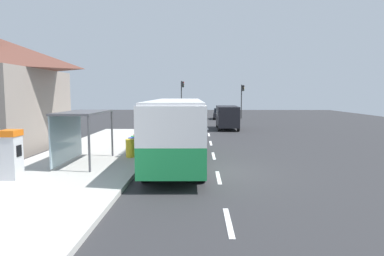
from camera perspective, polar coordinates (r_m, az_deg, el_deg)
name	(u,v)px	position (r m, az deg, el deg)	size (l,w,h in m)	color
ground_plane	(206,135)	(29.24, 2.36, -1.19)	(56.00, 92.00, 0.04)	#2D2D30
sidewalk_platform	(86,161)	(18.32, -17.43, -5.29)	(6.20, 30.00, 0.18)	beige
lane_stripe_seg_0	(229,222)	(9.71, 6.16, -15.46)	(0.16, 2.20, 0.01)	silver
lane_stripe_seg_1	(218,177)	(14.47, 4.47, -8.29)	(0.16, 2.20, 0.01)	silver
lane_stripe_seg_2	(214,156)	(19.36, 3.65, -4.70)	(0.16, 2.20, 0.01)	silver
lane_stripe_seg_3	(211,143)	(24.29, 3.17, -2.56)	(0.16, 2.20, 0.01)	silver
lane_stripe_seg_4	(209,135)	(29.24, 2.85, -1.14)	(0.16, 2.20, 0.01)	silver
lane_stripe_seg_5	(207,129)	(34.21, 2.62, -0.14)	(0.16, 2.20, 0.01)	silver
lane_stripe_seg_6	(206,124)	(39.18, 2.45, 0.61)	(0.16, 2.20, 0.01)	silver
lane_stripe_seg_7	(206,121)	(44.17, 2.32, 1.19)	(0.16, 2.20, 0.01)	silver
bus	(177,127)	(17.12, -2.61, 0.15)	(2.82, 11.07, 3.21)	#1E8C47
white_van	(227,116)	(33.89, 5.94, 2.05)	(2.06, 5.21, 2.30)	black
sedan_near	(220,113)	(47.84, 4.71, 2.47)	(2.03, 4.49, 1.52)	black
ticket_machine	(11,154)	(15.05, -28.09, -3.89)	(0.66, 0.76, 1.94)	silver
recycling_bin_yellow	(131,148)	(18.26, -10.27, -3.35)	(0.52, 0.52, 0.95)	yellow
recycling_bin_blue	(133,146)	(18.94, -9.85, -3.01)	(0.52, 0.52, 0.95)	blue
recycling_bin_green	(136,144)	(19.62, -9.46, -2.70)	(0.52, 0.52, 0.95)	green
recycling_bin_red	(138,142)	(20.30, -9.09, -2.41)	(0.52, 0.52, 0.95)	red
traffic_light_near_side	(242,96)	(48.89, 8.43, 5.35)	(0.49, 0.28, 4.83)	#2D2D2D
traffic_light_far_side	(182,94)	(49.38, -1.69, 5.80)	(0.49, 0.28, 5.38)	#2D2D2D
bus_shelter	(77,124)	(17.15, -18.71, 0.71)	(1.80, 4.00, 2.50)	#4C4C51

